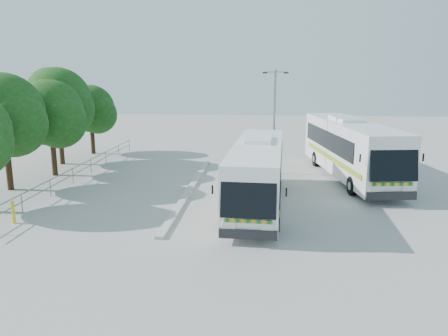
# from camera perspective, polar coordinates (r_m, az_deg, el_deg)

# --- Properties ---
(ground) EXTENTS (100.00, 100.00, 0.00)m
(ground) POSITION_cam_1_polar(r_m,az_deg,el_deg) (24.10, 0.17, -4.30)
(ground) COLOR #9E9E99
(ground) RESTS_ON ground
(kerb_divider) EXTENTS (0.40, 16.00, 0.15)m
(kerb_divider) POSITION_cam_1_polar(r_m,az_deg,el_deg) (26.27, -4.46, -2.76)
(kerb_divider) COLOR #B2B2AD
(kerb_divider) RESTS_ON ground
(railing) EXTENTS (0.06, 22.00, 1.00)m
(railing) POSITION_cam_1_polar(r_m,az_deg,el_deg) (30.18, -18.42, -0.09)
(railing) COLOR gray
(railing) RESTS_ON ground
(tree_far_b) EXTENTS (5.33, 5.03, 6.96)m
(tree_far_b) POSITION_cam_1_polar(r_m,az_deg,el_deg) (28.56, -26.77, 6.34)
(tree_far_b) COLOR #382314
(tree_far_b) RESTS_ON ground
(tree_far_c) EXTENTS (4.97, 4.69, 6.49)m
(tree_far_c) POSITION_cam_1_polar(r_m,az_deg,el_deg) (31.55, -21.63, 6.67)
(tree_far_c) COLOR #382314
(tree_far_c) RESTS_ON ground
(tree_far_d) EXTENTS (5.62, 5.30, 7.33)m
(tree_far_d) POSITION_cam_1_polar(r_m,az_deg,el_deg) (35.35, -20.77, 8.17)
(tree_far_d) COLOR #382314
(tree_far_d) RESTS_ON ground
(tree_far_e) EXTENTS (4.54, 4.28, 5.92)m
(tree_far_e) POSITION_cam_1_polar(r_m,az_deg,el_deg) (39.24, -16.92, 7.41)
(tree_far_e) COLOR #382314
(tree_far_e) RESTS_ON ground
(coach_main) EXTENTS (3.01, 11.98, 3.30)m
(coach_main) POSITION_cam_1_polar(r_m,az_deg,el_deg) (23.01, 4.39, -0.49)
(coach_main) COLOR white
(coach_main) RESTS_ON ground
(coach_adjacent) EXTENTS (4.61, 13.70, 3.73)m
(coach_adjacent) POSITION_cam_1_polar(r_m,az_deg,el_deg) (30.16, 16.15, 2.59)
(coach_adjacent) COLOR white
(coach_adjacent) RESTS_ON ground
(lamppost) EXTENTS (1.73, 0.55, 7.13)m
(lamppost) POSITION_cam_1_polar(r_m,az_deg,el_deg) (30.04, 6.60, 6.59)
(lamppost) COLOR gray
(lamppost) RESTS_ON ground
(bollard) EXTENTS (0.15, 0.15, 1.06)m
(bollard) POSITION_cam_1_polar(r_m,az_deg,el_deg) (22.68, -25.82, -5.26)
(bollard) COLOR yellow
(bollard) RESTS_ON ground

